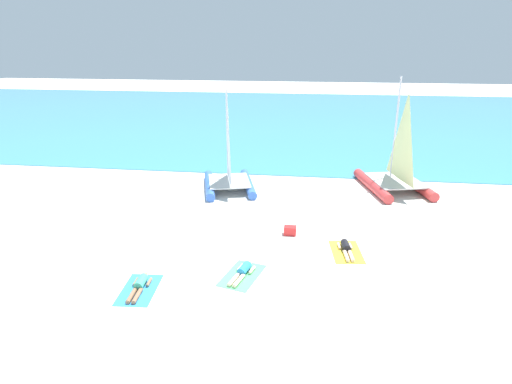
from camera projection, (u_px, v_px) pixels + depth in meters
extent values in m
plane|color=white|center=(268.00, 183.00, 24.13)|extent=(120.00, 120.00, 0.00)
cube|color=teal|center=(291.00, 117.00, 44.14)|extent=(120.00, 40.00, 0.05)
cylinder|color=blue|center=(209.00, 185.00, 23.11)|extent=(1.48, 3.96, 0.46)
cylinder|color=blue|center=(248.00, 184.00, 23.37)|extent=(1.48, 3.96, 0.46)
cube|color=silver|center=(229.00, 181.00, 22.98)|extent=(2.68, 3.01, 0.06)
cylinder|color=silver|center=(227.00, 135.00, 22.72)|extent=(0.09, 0.09, 4.74)
pyramid|color=white|center=(229.00, 142.00, 21.90)|extent=(0.60, 2.03, 3.98)
cylinder|color=#CC3838|center=(372.00, 185.00, 23.04)|extent=(1.62, 4.47, 0.51)
cylinder|color=#CC3838|center=(414.00, 183.00, 23.30)|extent=(1.62, 4.47, 0.51)
cube|color=silver|center=(395.00, 180.00, 22.88)|extent=(2.99, 3.36, 0.06)
cylinder|color=silver|center=(396.00, 129.00, 22.59)|extent=(0.11, 0.11, 5.33)
pyramid|color=#EAEA99|center=(404.00, 136.00, 21.66)|extent=(0.65, 2.29, 4.48)
cube|color=#338CD8|center=(139.00, 290.00, 13.93)|extent=(1.24, 1.98, 0.01)
cylinder|color=#3FB28C|center=(141.00, 282.00, 14.06)|extent=(0.35, 0.64, 0.30)
sphere|color=#8C6647|center=(145.00, 276.00, 14.45)|extent=(0.22, 0.22, 0.22)
cylinder|color=#8C6647|center=(132.00, 295.00, 13.48)|extent=(0.20, 0.79, 0.14)
cylinder|color=#8C6647|center=(137.00, 296.00, 13.47)|extent=(0.20, 0.79, 0.14)
cylinder|color=#8C6647|center=(136.00, 282.00, 14.25)|extent=(0.13, 0.46, 0.10)
cylinder|color=#8C6647|center=(149.00, 282.00, 14.22)|extent=(0.13, 0.46, 0.10)
cube|color=#4CB266|center=(242.00, 275.00, 14.76)|extent=(1.54, 2.11, 0.01)
cylinder|color=#268CCC|center=(244.00, 269.00, 14.89)|extent=(0.45, 0.68, 0.30)
sphere|color=beige|center=(249.00, 263.00, 15.24)|extent=(0.22, 0.22, 0.22)
cylinder|color=beige|center=(234.00, 279.00, 14.38)|extent=(0.33, 0.79, 0.14)
cylinder|color=beige|center=(239.00, 280.00, 14.31)|extent=(0.33, 0.79, 0.14)
cylinder|color=beige|center=(240.00, 268.00, 15.13)|extent=(0.21, 0.46, 0.10)
cylinder|color=beige|center=(252.00, 270.00, 14.97)|extent=(0.21, 0.46, 0.10)
cube|color=yellow|center=(346.00, 252.00, 16.38)|extent=(1.32, 2.02, 0.01)
cylinder|color=black|center=(346.00, 246.00, 16.52)|extent=(0.37, 0.65, 0.30)
sphere|color=beige|center=(344.00, 241.00, 16.90)|extent=(0.22, 0.22, 0.22)
cylinder|color=beige|center=(346.00, 256.00, 15.93)|extent=(0.23, 0.79, 0.14)
cylinder|color=beige|center=(351.00, 256.00, 15.93)|extent=(0.23, 0.79, 0.14)
cylinder|color=beige|center=(339.00, 246.00, 16.70)|extent=(0.15, 0.46, 0.10)
cylinder|color=beige|center=(350.00, 246.00, 16.69)|extent=(0.15, 0.46, 0.10)
cube|color=red|center=(290.00, 231.00, 17.79)|extent=(0.50, 0.36, 0.36)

